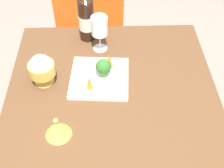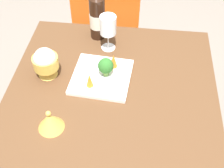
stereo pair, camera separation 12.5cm
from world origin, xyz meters
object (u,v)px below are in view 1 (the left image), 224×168
at_px(chair_by_wall, 91,29).
at_px(carrot_garnish_left, 89,82).
at_px(rice_bowl_lid, 57,128).
at_px(wine_bottle, 86,17).
at_px(broccoli_floret, 103,67).
at_px(serving_plate, 99,78).
at_px(carrot_garnish_right, 109,61).
at_px(rice_bowl, 42,69).
at_px(wine_glass, 99,27).

relative_size(chair_by_wall, carrot_garnish_left, 12.39).
xyz_separation_m(chair_by_wall, rice_bowl_lid, (-0.93, 0.09, 0.25)).
bearing_deg(wine_bottle, broccoli_floret, -164.82).
bearing_deg(broccoli_floret, serving_plate, 115.99).
bearing_deg(wine_bottle, serving_plate, -168.75).
xyz_separation_m(serving_plate, carrot_garnish_right, (0.07, -0.04, 0.04)).
relative_size(rice_bowl, serving_plate, 0.53).
bearing_deg(rice_bowl, rice_bowl_lid, -162.56).
relative_size(wine_bottle, broccoli_floret, 3.67).
xyz_separation_m(wine_glass, carrot_garnish_right, (-0.14, -0.04, -0.08)).
distance_m(carrot_garnish_left, carrot_garnish_right, 0.16).
xyz_separation_m(chair_by_wall, broccoli_floret, (-0.64, -0.08, 0.28)).
distance_m(rice_bowl_lid, broccoli_floret, 0.34).
distance_m(chair_by_wall, rice_bowl_lid, 0.97).
bearing_deg(rice_bowl_lid, serving_plate, -28.75).
height_order(rice_bowl_lid, broccoli_floret, broccoli_floret).
distance_m(chair_by_wall, carrot_garnish_left, 0.76).
bearing_deg(wine_bottle, carrot_garnish_left, -177.05).
xyz_separation_m(serving_plate, carrot_garnish_left, (-0.07, 0.04, 0.04)).
height_order(rice_bowl, carrot_garnish_left, rice_bowl).
bearing_deg(rice_bowl, carrot_garnish_left, -106.95).
distance_m(rice_bowl_lid, serving_plate, 0.32).
height_order(wine_bottle, rice_bowl, wine_bottle).
bearing_deg(serving_plate, wine_bottle, 11.25).
distance_m(rice_bowl, serving_plate, 0.25).
bearing_deg(rice_bowl_lid, broccoli_floret, -30.81).
bearing_deg(rice_bowl, wine_bottle, -31.24).
distance_m(chair_by_wall, wine_glass, 0.56).
bearing_deg(chair_by_wall, rice_bowl_lid, -95.95).
distance_m(rice_bowl_lid, carrot_garnish_right, 0.40).
bearing_deg(wine_glass, carrot_garnish_left, 170.80).
distance_m(wine_glass, broccoli_floret, 0.21).
xyz_separation_m(wine_glass, rice_bowl_lid, (-0.49, 0.16, -0.09)).
relative_size(rice_bowl, carrot_garnish_right, 2.14).
bearing_deg(carrot_garnish_right, chair_by_wall, 10.24).
bearing_deg(rice_bowl, chair_by_wall, -15.15).
distance_m(wine_bottle, rice_bowl_lid, 0.59).
height_order(wine_bottle, carrot_garnish_right, wine_bottle).
bearing_deg(wine_bottle, chair_by_wall, 0.45).
bearing_deg(chair_by_wall, wine_bottle, -89.88).
relative_size(rice_bowl_lid, carrot_garnish_right, 1.51).
height_order(serving_plate, carrot_garnish_right, carrot_garnish_right).
xyz_separation_m(chair_by_wall, rice_bowl, (-0.66, 0.18, 0.28)).
distance_m(wine_glass, rice_bowl_lid, 0.52).
relative_size(wine_bottle, serving_plate, 1.18).
relative_size(broccoli_floret, carrot_garnish_left, 1.25).
bearing_deg(rice_bowl, broccoli_floret, -87.04).
distance_m(serving_plate, carrot_garnish_left, 0.09).
relative_size(rice_bowl_lid, broccoli_floret, 1.17).
height_order(wine_bottle, rice_bowl_lid, wine_bottle).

